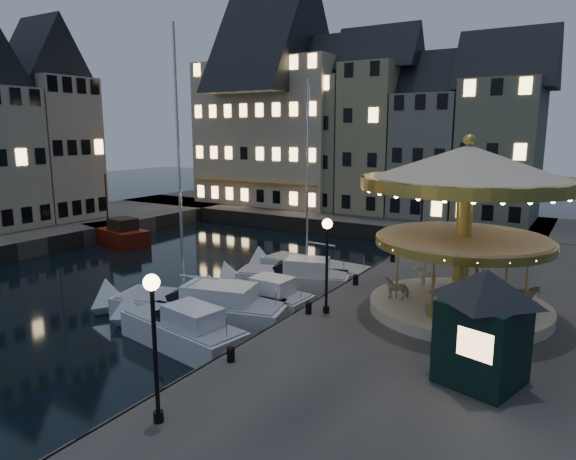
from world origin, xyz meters
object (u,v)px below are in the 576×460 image
Objects in this scene: carousel at (466,198)px; bollard_d at (393,257)px; red_fishing_boat at (116,235)px; motorboat_c at (193,307)px; streetlamp_a at (154,328)px; ticket_kiosk at (485,307)px; motorboat_b at (176,330)px; motorboat_f at (309,270)px; motorboat_d at (256,299)px; bollard_a at (231,353)px; bollard_b at (309,307)px; motorboat_e at (287,279)px; streetlamp_b at (327,252)px; bollard_c at (356,279)px; streetlamp_c at (422,211)px.

bollard_d is at bearing 128.47° from carousel.
motorboat_c is at bearing -30.14° from red_fishing_boat.
streetlamp_a is 9.85m from ticket_kiosk.
bollard_d is 14.49m from motorboat_b.
motorboat_f is 1.27× the size of carousel.
motorboat_b is 1.19× the size of motorboat_d.
bollard_a is at bearing 98.53° from streetlamp_a.
bollard_b is (-0.60, 9.50, -2.41)m from streetlamp_a.
ticket_kiosk is at bearing -34.54° from motorboat_e.
bollard_a is at bearing -67.52° from motorboat_e.
streetlamp_b is 5.14m from bollard_c.
motorboat_c is 3.08× the size of ticket_kiosk.
red_fishing_boat reaches higher than bollard_b.
bollard_c is (-0.60, 14.50, -2.41)m from streetlamp_a.
motorboat_e is at bearing 97.24° from motorboat_d.
streetlamp_c is at bearing 56.73° from motorboat_e.
bollard_d is 9.48m from motorboat_d.
motorboat_f reaches higher than bollard_a.
streetlamp_a is at bearing -49.70° from motorboat_b.
bollard_d is (0.00, 16.00, 0.00)m from bollard_a.
ticket_kiosk is (13.68, -1.94, 3.10)m from motorboat_c.
streetlamp_b is 0.48× the size of carousel.
motorboat_b is at bearing 153.78° from bollard_a.
ticket_kiosk is at bearing 20.93° from bollard_a.
bollard_c is 23.87m from red_fishing_boat.
motorboat_c is 2.07× the size of motorboat_d.
carousel is at bearing -51.53° from bollard_d.
ticket_kiosk is (7.01, -16.59, -0.23)m from streetlamp_c.
streetlamp_a is at bearing -67.34° from motorboat_d.
carousel is (5.53, -1.46, 4.75)m from bollard_c.
motorboat_f is (-5.39, 8.20, -3.49)m from streetlamp_b.
motorboat_b is (-4.79, -13.64, -0.96)m from bollard_d.
bollard_b is at bearing -90.00° from bollard_c.
streetlamp_b is at bearing -45.44° from motorboat_e.
bollard_a is at bearing -90.00° from bollard_d.
bollard_c is at bearing -93.81° from streetlamp_c.
bollard_c is at bearing 97.59° from streetlamp_b.
carousel is (4.93, 13.04, 2.34)m from streetlamp_a.
motorboat_b is 2.80m from motorboat_c.
motorboat_f is at bearing 91.60° from motorboat_e.
bollard_b is 0.06× the size of carousel.
ticket_kiosk reaches higher than motorboat_d.
bollard_c is 0.08× the size of motorboat_b.
bollard_d is at bearing 20.61° from motorboat_f.
bollard_c is at bearing 90.00° from bollard_a.
bollard_a is at bearing -91.76° from streetlamp_c.
streetlamp_a reaches higher than motorboat_b.
ticket_kiosk reaches higher than bollard_b.
motorboat_f is at bearing 142.36° from bollard_c.
streetlamp_b is 25.86m from red_fishing_boat.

